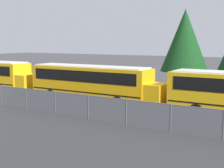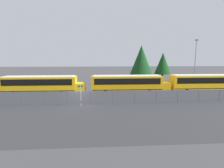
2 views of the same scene
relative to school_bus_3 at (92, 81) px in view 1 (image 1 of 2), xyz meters
The scene contains 2 objects.
school_bus_3 is the anchor object (origin of this frame).
tree_2 12.61m from the school_bus_3, 67.10° to the left, with size 5.26×5.26×9.05m.
Camera 1 is at (23.50, -17.55, 5.43)m, focal length 50.00 mm.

